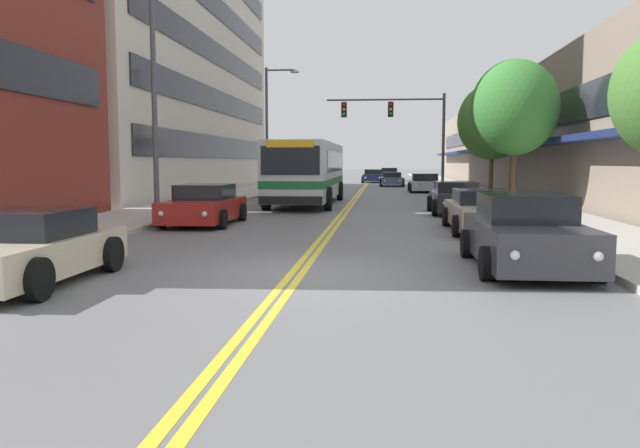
{
  "coord_description": "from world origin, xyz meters",
  "views": [
    {
      "loc": [
        1.57,
        -11.23,
        2.04
      ],
      "look_at": [
        -1.11,
        15.07,
        -0.6
      ],
      "focal_mm": 35.0,
      "sensor_mm": 36.0,
      "label": 1
    }
  ],
  "objects_px": {
    "car_charcoal_parked_right_mid": "(456,198)",
    "car_black_moving_third": "(389,175)",
    "car_beige_parked_right_end": "(482,212)",
    "car_slate_blue_moving_second": "(392,179)",
    "car_silver_parked_right_far": "(425,183)",
    "street_tree_right_mid": "(515,108)",
    "car_champagne_parked_left_near": "(24,249)",
    "fire_hydrant": "(501,203)",
    "city_bus": "(308,170)",
    "street_lamp_left_far": "(271,120)",
    "car_navy_moving_lead": "(373,176)",
    "car_dark_grey_parked_right_foreground": "(525,235)",
    "street_tree_right_far": "(492,122)",
    "car_red_parked_left_far": "(204,206)",
    "car_white_parked_left_mid": "(294,183)",
    "traffic_signal_mast": "(402,122)",
    "street_lamp_left_near": "(160,62)"
  },
  "relations": [
    {
      "from": "car_charcoal_parked_right_mid",
      "to": "car_black_moving_third",
      "type": "distance_m",
      "value": 42.54
    },
    {
      "from": "car_beige_parked_right_end",
      "to": "car_slate_blue_moving_second",
      "type": "relative_size",
      "value": 1.13
    },
    {
      "from": "car_silver_parked_right_far",
      "to": "car_slate_blue_moving_second",
      "type": "bearing_deg",
      "value": 101.8
    },
    {
      "from": "car_slate_blue_moving_second",
      "to": "car_black_moving_third",
      "type": "distance_m",
      "value": 14.57
    },
    {
      "from": "car_charcoal_parked_right_mid",
      "to": "street_tree_right_mid",
      "type": "relative_size",
      "value": 0.71
    },
    {
      "from": "car_champagne_parked_left_near",
      "to": "fire_hydrant",
      "type": "distance_m",
      "value": 17.44
    },
    {
      "from": "city_bus",
      "to": "car_black_moving_third",
      "type": "distance_m",
      "value": 37.72
    },
    {
      "from": "fire_hydrant",
      "to": "street_lamp_left_far",
      "type": "bearing_deg",
      "value": 130.95
    },
    {
      "from": "car_navy_moving_lead",
      "to": "car_beige_parked_right_end",
      "type": "bearing_deg",
      "value": -84.79
    },
    {
      "from": "city_bus",
      "to": "street_lamp_left_far",
      "type": "relative_size",
      "value": 1.54
    },
    {
      "from": "car_beige_parked_right_end",
      "to": "street_lamp_left_far",
      "type": "distance_m",
      "value": 20.57
    },
    {
      "from": "car_champagne_parked_left_near",
      "to": "car_navy_moving_lead",
      "type": "distance_m",
      "value": 51.86
    },
    {
      "from": "car_champagne_parked_left_near",
      "to": "street_lamp_left_far",
      "type": "relative_size",
      "value": 0.56
    },
    {
      "from": "car_charcoal_parked_right_mid",
      "to": "car_silver_parked_right_far",
      "type": "distance_m",
      "value": 17.88
    },
    {
      "from": "car_champagne_parked_left_near",
      "to": "car_dark_grey_parked_right_foreground",
      "type": "xyz_separation_m",
      "value": [
        8.71,
        2.38,
        0.07
      ]
    },
    {
      "from": "car_dark_grey_parked_right_foreground",
      "to": "car_charcoal_parked_right_mid",
      "type": "xyz_separation_m",
      "value": [
        0.14,
        12.82,
        -0.05
      ]
    },
    {
      "from": "fire_hydrant",
      "to": "street_tree_right_far",
      "type": "bearing_deg",
      "value": 82.41
    },
    {
      "from": "car_slate_blue_moving_second",
      "to": "street_tree_right_mid",
      "type": "xyz_separation_m",
      "value": [
        4.51,
        -26.95,
        3.63
      ]
    },
    {
      "from": "car_champagne_parked_left_near",
      "to": "car_dark_grey_parked_right_foreground",
      "type": "height_order",
      "value": "car_dark_grey_parked_right_foreground"
    },
    {
      "from": "car_charcoal_parked_right_mid",
      "to": "street_lamp_left_far",
      "type": "bearing_deg",
      "value": 129.5
    },
    {
      "from": "car_red_parked_left_far",
      "to": "car_charcoal_parked_right_mid",
      "type": "relative_size",
      "value": 1.04
    },
    {
      "from": "city_bus",
      "to": "fire_hydrant",
      "type": "relative_size",
      "value": 15.06
    },
    {
      "from": "car_champagne_parked_left_near",
      "to": "car_white_parked_left_mid",
      "type": "xyz_separation_m",
      "value": [
        0.06,
        31.39,
        0.02
      ]
    },
    {
      "from": "car_champagne_parked_left_near",
      "to": "street_tree_right_mid",
      "type": "height_order",
      "value": "street_tree_right_mid"
    },
    {
      "from": "car_dark_grey_parked_right_foreground",
      "to": "car_slate_blue_moving_second",
      "type": "relative_size",
      "value": 1.03
    },
    {
      "from": "car_silver_parked_right_far",
      "to": "fire_hydrant",
      "type": "relative_size",
      "value": 5.78
    },
    {
      "from": "traffic_signal_mast",
      "to": "car_black_moving_third",
      "type": "bearing_deg",
      "value": 90.99
    },
    {
      "from": "car_silver_parked_right_far",
      "to": "street_lamp_left_far",
      "type": "height_order",
      "value": "street_lamp_left_far"
    },
    {
      "from": "city_bus",
      "to": "car_charcoal_parked_right_mid",
      "type": "height_order",
      "value": "city_bus"
    },
    {
      "from": "car_silver_parked_right_far",
      "to": "car_slate_blue_moving_second",
      "type": "height_order",
      "value": "car_silver_parked_right_far"
    },
    {
      "from": "car_charcoal_parked_right_mid",
      "to": "street_tree_right_far",
      "type": "distance_m",
      "value": 11.4
    },
    {
      "from": "city_bus",
      "to": "car_silver_parked_right_far",
      "type": "xyz_separation_m",
      "value": [
        6.42,
        12.86,
        -1.08
      ]
    },
    {
      "from": "car_silver_parked_right_far",
      "to": "traffic_signal_mast",
      "type": "relative_size",
      "value": 0.61
    },
    {
      "from": "fire_hydrant",
      "to": "street_lamp_left_near",
      "type": "bearing_deg",
      "value": -153.58
    },
    {
      "from": "car_white_parked_left_mid",
      "to": "car_beige_parked_right_end",
      "type": "xyz_separation_m",
      "value": [
        8.81,
        -22.57,
        -0.02
      ]
    },
    {
      "from": "car_slate_blue_moving_second",
      "to": "street_tree_right_far",
      "type": "distance_m",
      "value": 18.68
    },
    {
      "from": "city_bus",
      "to": "street_tree_right_far",
      "type": "distance_m",
      "value": 11.24
    },
    {
      "from": "car_white_parked_left_mid",
      "to": "car_navy_moving_lead",
      "type": "bearing_deg",
      "value": 76.36
    },
    {
      "from": "city_bus",
      "to": "car_black_moving_third",
      "type": "height_order",
      "value": "city_bus"
    },
    {
      "from": "car_navy_moving_lead",
      "to": "street_lamp_left_near",
      "type": "bearing_deg",
      "value": -97.45
    },
    {
      "from": "car_charcoal_parked_right_mid",
      "to": "street_lamp_left_far",
      "type": "height_order",
      "value": "street_lamp_left_far"
    },
    {
      "from": "car_white_parked_left_mid",
      "to": "car_charcoal_parked_right_mid",
      "type": "relative_size",
      "value": 1.02
    },
    {
      "from": "car_white_parked_left_mid",
      "to": "car_silver_parked_right_far",
      "type": "height_order",
      "value": "car_white_parked_left_mid"
    },
    {
      "from": "city_bus",
      "to": "car_silver_parked_right_far",
      "type": "bearing_deg",
      "value": 63.48
    },
    {
      "from": "car_red_parked_left_far",
      "to": "fire_hydrant",
      "type": "distance_m",
      "value": 10.97
    },
    {
      "from": "street_tree_right_mid",
      "to": "car_champagne_parked_left_near",
      "type": "bearing_deg",
      "value": -124.71
    },
    {
      "from": "car_beige_parked_right_end",
      "to": "traffic_signal_mast",
      "type": "bearing_deg",
      "value": 95.01
    },
    {
      "from": "car_white_parked_left_mid",
      "to": "car_slate_blue_moving_second",
      "type": "distance_m",
      "value": 13.47
    },
    {
      "from": "car_navy_moving_lead",
      "to": "car_slate_blue_moving_second",
      "type": "height_order",
      "value": "car_navy_moving_lead"
    },
    {
      "from": "car_slate_blue_moving_second",
      "to": "street_lamp_left_far",
      "type": "distance_m",
      "value": 18.41
    }
  ]
}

